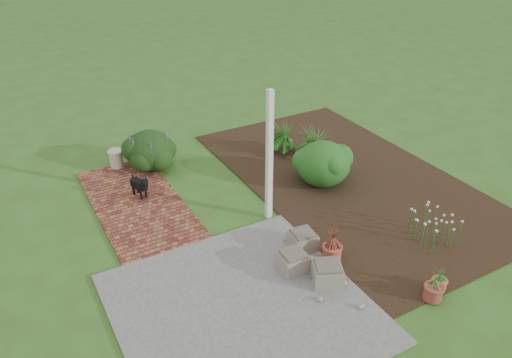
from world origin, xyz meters
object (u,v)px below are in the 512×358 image
stone_trough_near (327,274)px  evergreen_shrub (323,163)px  black_dog (140,184)px  cream_ceramic_urn (116,159)px

stone_trough_near → evergreen_shrub: (1.75, 2.55, 0.31)m
black_dog → evergreen_shrub: 3.69m
black_dog → evergreen_shrub: bearing=-37.6°
black_dog → cream_ceramic_urn: (-0.07, 1.49, -0.09)m
stone_trough_near → evergreen_shrub: 3.11m
stone_trough_near → cream_ceramic_urn: cream_ceramic_urn is taller
cream_ceramic_urn → stone_trough_near: bearing=-71.5°
cream_ceramic_urn → black_dog: bearing=-87.3°
stone_trough_near → cream_ceramic_urn: (-1.78, 5.31, 0.04)m
black_dog → stone_trough_near: bearing=-83.2°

